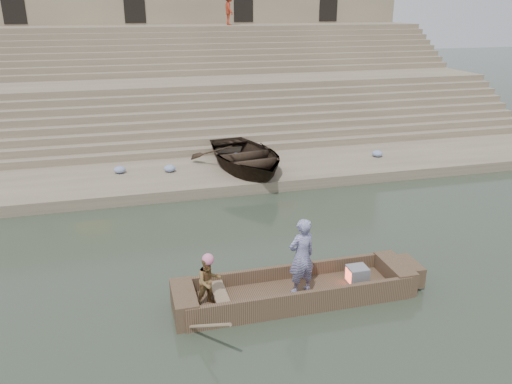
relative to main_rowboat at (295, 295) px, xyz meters
name	(u,v)px	position (x,y,z in m)	size (l,w,h in m)	color
ground	(275,281)	(-0.20, 0.89, -0.11)	(120.00, 120.00, 0.00)	#2B3528
lower_landing	(216,175)	(-0.20, 8.89, 0.09)	(32.00, 4.00, 0.40)	gray
mid_landing	(188,108)	(-0.20, 16.39, 1.29)	(32.00, 3.00, 2.80)	gray
upper_landing	(173,68)	(-0.20, 23.39, 2.49)	(32.00, 3.00, 5.20)	gray
ghat_steps	(184,95)	(-0.20, 18.08, 1.69)	(32.00, 11.00, 5.20)	gray
building_wall	(164,17)	(-0.19, 27.39, 5.49)	(32.00, 5.07, 11.20)	#9B8B69
main_rowboat	(295,295)	(0.00, 0.00, 0.00)	(5.00, 1.30, 0.22)	brown
rowboat_trim	(303,287)	(0.21, -0.01, 0.20)	(6.04, 2.63, 1.85)	brown
standing_man	(302,256)	(0.11, -0.06, 1.02)	(0.66, 0.44, 1.82)	navy
rowing_man	(209,281)	(-2.00, -0.05, 0.70)	(0.57, 0.45, 1.18)	#27752D
television	(357,275)	(1.55, 0.00, 0.31)	(0.46, 0.42, 0.40)	slate
beached_rowboat	(246,156)	(0.96, 8.69, 0.80)	(3.54, 4.95, 1.03)	#2D2116
pedestrian	(229,9)	(3.42, 22.84, 6.03)	(1.21, 0.70, 1.88)	maroon
cloth_bundles	(234,164)	(0.58, 9.04, 0.42)	(10.95, 2.85, 0.26)	#3F5999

